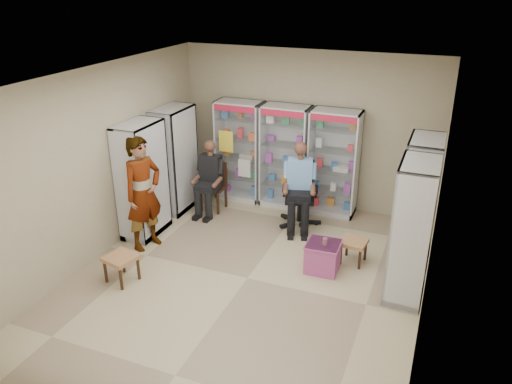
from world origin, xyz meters
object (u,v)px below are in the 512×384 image
at_px(office_chair, 300,195).
at_px(seated_shopkeeper, 299,188).
at_px(cabinet_right_near, 412,231).
at_px(woven_stool_b, 122,268).
at_px(wooden_chair, 213,187).
at_px(cabinet_right_far, 419,200).
at_px(pink_trunk, 323,257).
at_px(cabinet_back_right, 334,163).
at_px(standing_man, 143,193).
at_px(cabinet_left_near, 142,180).
at_px(cabinet_left_far, 175,160).
at_px(woven_stool_a, 353,251).
at_px(cabinet_back_left, 240,151).
at_px(cabinet_back_mid, 285,157).

bearing_deg(office_chair, seated_shopkeeper, -106.16).
relative_size(cabinet_right_near, woven_stool_b, 4.75).
relative_size(wooden_chair, woven_stool_b, 2.23).
bearing_deg(seated_shopkeeper, cabinet_right_far, -26.04).
bearing_deg(pink_trunk, cabinet_back_right, 100.46).
bearing_deg(cabinet_right_near, cabinet_back_right, 36.16).
distance_m(pink_trunk, standing_man, 3.04).
bearing_deg(cabinet_right_near, cabinet_left_near, 87.43).
distance_m(cabinet_left_far, wooden_chair, 0.89).
xyz_separation_m(cabinet_left_far, standing_man, (0.28, -1.50, -0.04)).
bearing_deg(woven_stool_b, cabinet_left_near, 109.73).
xyz_separation_m(woven_stool_a, woven_stool_b, (-3.09, -1.81, 0.02)).
bearing_deg(cabinet_right_near, cabinet_back_left, 57.72).
bearing_deg(cabinet_back_right, cabinet_back_mid, 180.00).
bearing_deg(office_chair, woven_stool_b, -140.69).
bearing_deg(woven_stool_b, cabinet_back_right, 56.40).
height_order(cabinet_back_left, pink_trunk, cabinet_back_left).
bearing_deg(cabinet_back_left, wooden_chair, -108.90).
distance_m(cabinet_right_near, standing_man, 4.18).
bearing_deg(wooden_chair, woven_stool_b, -93.34).
distance_m(wooden_chair, pink_trunk, 2.88).
bearing_deg(cabinet_back_mid, cabinet_right_far, -23.65).
height_order(seated_shopkeeper, standing_man, standing_man).
distance_m(cabinet_left_near, wooden_chair, 1.56).
xyz_separation_m(pink_trunk, woven_stool_b, (-2.69, -1.40, -0.02)).
height_order(cabinet_back_left, cabinet_back_right, same).
bearing_deg(cabinet_back_mid, woven_stool_b, -111.36).
bearing_deg(cabinet_back_right, pink_trunk, -79.54).
bearing_deg(pink_trunk, office_chair, 120.50).
bearing_deg(woven_stool_b, office_chair, 55.47).
distance_m(woven_stool_a, woven_stool_b, 3.58).
relative_size(cabinet_left_near, woven_stool_b, 4.75).
distance_m(cabinet_right_near, woven_stool_b, 4.21).
distance_m(cabinet_left_near, woven_stool_a, 3.71).
height_order(cabinet_left_near, woven_stool_b, cabinet_left_near).
xyz_separation_m(woven_stool_a, standing_man, (-3.33, -0.76, 0.77)).
height_order(cabinet_right_far, standing_man, cabinet_right_far).
bearing_deg(cabinet_back_mid, pink_trunk, -57.33).
relative_size(cabinet_back_right, wooden_chair, 2.13).
relative_size(cabinet_back_left, standing_man, 1.04).
bearing_deg(seated_shopkeeper, cabinet_left_near, -168.67).
distance_m(cabinet_left_far, woven_stool_a, 3.77).
height_order(cabinet_right_far, cabinet_left_far, same).
relative_size(cabinet_back_left, cabinet_back_mid, 1.00).
distance_m(cabinet_back_left, cabinet_back_right, 1.90).
xyz_separation_m(wooden_chair, standing_man, (-0.40, -1.70, 0.49)).
bearing_deg(seated_shopkeeper, cabinet_left_far, 167.55).
height_order(cabinet_back_left, cabinet_left_far, same).
bearing_deg(cabinet_back_left, cabinet_left_near, -114.61).
xyz_separation_m(cabinet_left_near, seated_shopkeeper, (2.41, 1.26, -0.25)).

